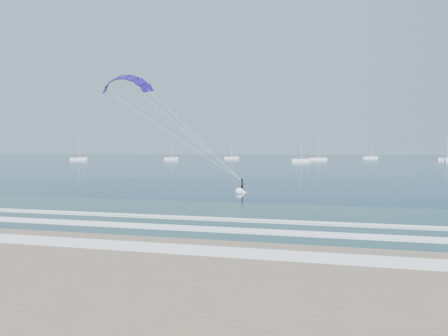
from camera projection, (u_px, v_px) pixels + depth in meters
ground at (52, 241)px, 23.53m from camera, size 900.00×900.00×0.00m
kitesurfer_rig at (178, 126)px, 50.78m from camera, size 20.77×4.06×16.21m
sailboat_0 at (79, 159)px, 216.16m from camera, size 9.78×2.40×13.16m
sailboat_1 at (172, 158)px, 223.25m from camera, size 7.53×2.40×10.51m
sailboat_2 at (232, 158)px, 246.41m from camera, size 8.83×2.40×11.89m
sailboat_3 at (318, 159)px, 213.79m from camera, size 8.99×2.40×12.43m
sailboat_4 at (370, 157)px, 253.08m from camera, size 8.58×2.40×11.68m
sailboat_5 at (447, 159)px, 208.40m from camera, size 9.26×2.40×12.56m
sailboat_7 at (301, 160)px, 186.27m from camera, size 8.06×2.40×11.22m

